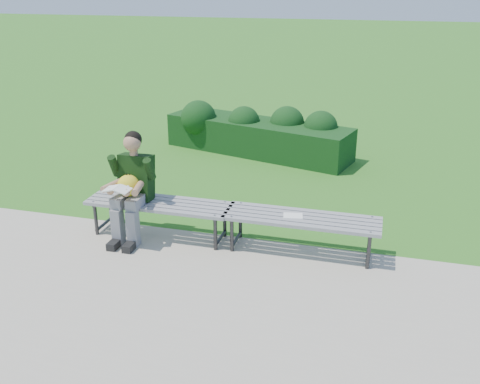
% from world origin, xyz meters
% --- Properties ---
extents(ground, '(80.00, 80.00, 0.00)m').
position_xyz_m(ground, '(0.00, 0.00, 0.00)').
color(ground, '#1D6814').
rests_on(ground, ground).
extents(walkway, '(30.00, 3.50, 0.02)m').
position_xyz_m(walkway, '(0.00, -1.75, 0.01)').
color(walkway, '#A89D8D').
rests_on(walkway, ground).
extents(hedge, '(3.59, 1.78, 0.90)m').
position_xyz_m(hedge, '(-0.25, 3.52, 0.39)').
color(hedge, '#153A12').
rests_on(hedge, ground).
extents(bench_left, '(1.80, 0.50, 0.46)m').
position_xyz_m(bench_left, '(-0.59, -0.20, 0.42)').
color(bench_left, slate).
rests_on(bench_left, walkway).
extents(bench_right, '(1.80, 0.50, 0.46)m').
position_xyz_m(bench_right, '(1.17, -0.18, 0.42)').
color(bench_right, slate).
rests_on(bench_right, walkway).
extents(seated_boy, '(0.56, 0.76, 1.31)m').
position_xyz_m(seated_boy, '(-0.89, -0.30, 0.71)').
color(seated_boy, slate).
rests_on(seated_boy, walkway).
extents(paper_sheet, '(0.25, 0.20, 0.01)m').
position_xyz_m(paper_sheet, '(1.07, -0.18, 0.47)').
color(paper_sheet, white).
rests_on(paper_sheet, bench_right).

